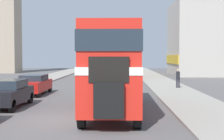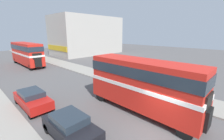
# 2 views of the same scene
# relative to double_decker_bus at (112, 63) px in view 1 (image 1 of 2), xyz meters

# --- Properties ---
(ground_plane) EXTENTS (120.00, 120.00, 0.00)m
(ground_plane) POSITION_rel_double_decker_bus_xyz_m (-2.06, -2.25, -2.46)
(ground_plane) COLOR #565454
(sidewalk_right) EXTENTS (3.50, 120.00, 0.12)m
(sidewalk_right) POSITION_rel_double_decker_bus_xyz_m (4.69, -2.25, -2.40)
(sidewalk_right) COLOR gray
(sidewalk_right) RESTS_ON ground_plane
(double_decker_bus) EXTENTS (2.45, 9.38, 4.15)m
(double_decker_bus) POSITION_rel_double_decker_bus_xyz_m (0.00, 0.00, 0.00)
(double_decker_bus) COLOR red
(double_decker_bus) RESTS_ON ground_plane
(bus_distant) EXTENTS (2.51, 10.94, 4.32)m
(bus_distant) POSITION_rel_double_decker_bus_xyz_m (-0.55, 25.47, 0.09)
(bus_distant) COLOR red
(bus_distant) RESTS_ON ground_plane
(car_parked_mid) EXTENTS (1.81, 4.03, 1.49)m
(car_parked_mid) POSITION_rel_double_decker_bus_xyz_m (-5.74, 1.12, -1.69)
(car_parked_mid) COLOR black
(car_parked_mid) RESTS_ON ground_plane
(car_parked_far) EXTENTS (1.81, 4.40, 1.43)m
(car_parked_far) POSITION_rel_double_decker_bus_xyz_m (-5.92, 6.93, -1.71)
(car_parked_far) COLOR red
(car_parked_far) RESTS_ON ground_plane
(pedestrian_walking) EXTENTS (0.32, 0.32, 1.58)m
(pedestrian_walking) POSITION_rel_double_decker_bus_xyz_m (5.33, 10.88, -1.45)
(pedestrian_walking) COLOR #282833
(pedestrian_walking) RESTS_ON sidewalk_right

